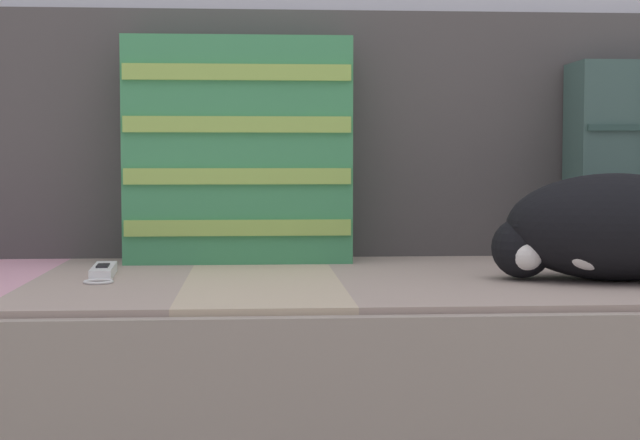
# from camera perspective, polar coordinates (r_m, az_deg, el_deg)

# --- Properties ---
(couch) EXTENTS (2.19, 0.87, 0.39)m
(couch) POSITION_cam_1_polar(r_m,az_deg,el_deg) (1.77, 0.86, -9.55)
(couch) COLOR gray
(couch) RESTS_ON ground_plane
(sofa_backrest) EXTENTS (2.14, 0.14, 0.51)m
(sofa_backrest) POSITION_cam_1_polar(r_m,az_deg,el_deg) (2.09, 0.04, 4.96)
(sofa_backrest) COLOR #474242
(sofa_backrest) RESTS_ON couch
(throw_pillow_striped) EXTENTS (0.44, 0.14, 0.44)m
(throw_pillow_striped) POSITION_cam_1_polar(r_m,az_deg,el_deg) (1.94, -4.77, 4.04)
(throw_pillow_striped) COLOR #3D8956
(throw_pillow_striped) RESTS_ON couch
(sleeping_cat) EXTENTS (0.43, 0.26, 0.18)m
(sleeping_cat) POSITION_cam_1_polar(r_m,az_deg,el_deg) (1.70, 16.43, -0.54)
(sleeping_cat) COLOR black
(sleeping_cat) RESTS_ON couch
(game_remote_near) EXTENTS (0.06, 0.20, 0.02)m
(game_remote_near) POSITION_cam_1_polar(r_m,az_deg,el_deg) (1.73, -12.50, -2.95)
(game_remote_near) COLOR white
(game_remote_near) RESTS_ON couch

